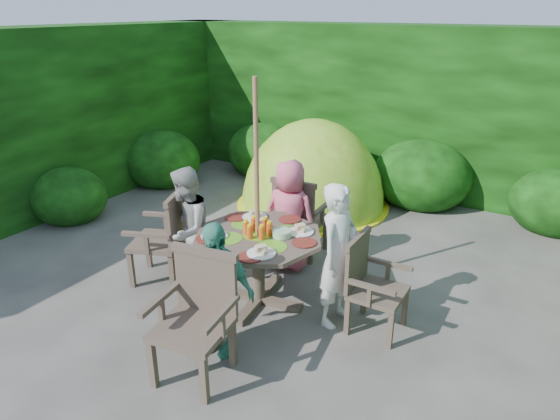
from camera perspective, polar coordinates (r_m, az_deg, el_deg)
The scene contains 13 objects.
ground at distance 5.26m, azimuth -1.98°, elevation -9.17°, with size 60.00×60.00×0.00m, color #43403B.
hedge_enclosure at distance 5.84m, azimuth 5.19°, elevation 7.35°, with size 9.00×9.00×2.50m.
patio_table at distance 4.78m, azimuth -2.48°, elevation -4.10°, with size 1.44×1.44×0.88m.
parasol_pole at distance 4.59m, azimuth -2.63°, elevation 1.28°, with size 0.04×0.04×2.20m, color brown.
garden_chair_right at distance 4.55m, azimuth 10.32°, elevation -8.27°, with size 0.47×0.52×0.86m.
garden_chair_left at distance 5.37m, azimuth -13.03°, elevation -2.88°, with size 0.69×0.73×0.96m.
garden_chair_back at distance 5.75m, azimuth 2.17°, elevation -0.69°, with size 0.60×0.54×0.94m.
garden_chair_front at distance 4.01m, azimuth -9.45°, elevation -11.68°, with size 0.66×0.61×0.98m.
child_right at distance 4.50m, azimuth 6.70°, elevation -5.21°, with size 0.49×0.32×1.35m, color white.
child_left at distance 5.14m, azimuth -10.60°, elevation -2.20°, with size 0.63×0.49×1.29m, color #A2A39E.
child_back at distance 5.45m, azimuth 1.11°, elevation -0.64°, with size 0.61×0.40×1.25m, color #E65F7D.
child_front at distance 4.18m, azimuth -7.34°, elevation -8.86°, with size 0.69×0.29×1.19m, color teal.
dome_tent at distance 7.43m, azimuth 3.66°, elevation 0.54°, with size 2.27×2.27×2.56m.
Camera 1 is at (2.52, -3.72, 2.74)m, focal length 32.00 mm.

